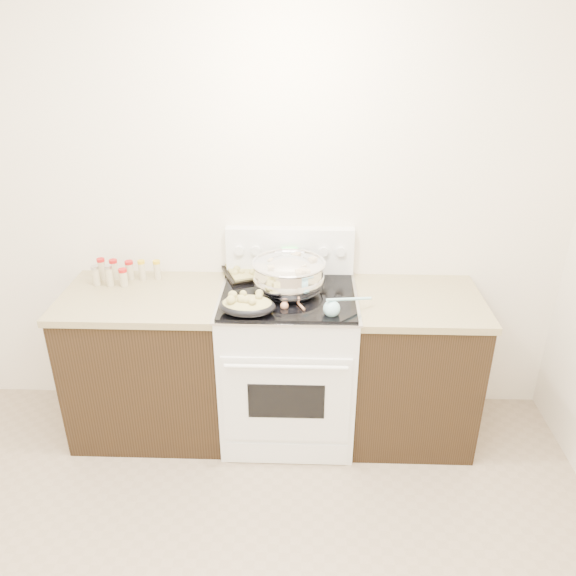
{
  "coord_description": "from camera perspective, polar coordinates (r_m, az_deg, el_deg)",
  "views": [
    {
      "loc": [
        0.44,
        -1.4,
        2.34
      ],
      "look_at": [
        0.35,
        1.37,
        1.0
      ],
      "focal_mm": 35.0,
      "sensor_mm": 36.0,
      "label": 1
    }
  ],
  "objects": [
    {
      "name": "blue_ladle",
      "position": [
        2.92,
        4.63,
        -2.01
      ],
      "size": [
        0.27,
        0.18,
        0.11
      ],
      "color": "#91CED9",
      "rests_on": "kitchen_range"
    },
    {
      "name": "room_shell",
      "position": [
        1.6,
        -14.31,
        1.56
      ],
      "size": [
        4.1,
        3.6,
        2.75
      ],
      "color": "white",
      "rests_on": "ground"
    },
    {
      "name": "baking_sheet",
      "position": [
        3.4,
        -2.91,
        1.84
      ],
      "size": [
        0.49,
        0.42,
        0.06
      ],
      "color": "black",
      "rests_on": "kitchen_range"
    },
    {
      "name": "mixing_bowl",
      "position": [
        3.12,
        0.08,
        1.15
      ],
      "size": [
        0.48,
        0.48,
        0.24
      ],
      "color": "silver",
      "rests_on": "kitchen_range"
    },
    {
      "name": "spice_jars",
      "position": [
        3.46,
        -16.63,
        1.58
      ],
      "size": [
        0.38,
        0.15,
        0.13
      ],
      "color": "#BFB28C",
      "rests_on": "counter_left"
    },
    {
      "name": "roasting_pan",
      "position": [
        2.93,
        -4.2,
        -1.7
      ],
      "size": [
        0.31,
        0.22,
        0.11
      ],
      "color": "black",
      "rests_on": "kitchen_range"
    },
    {
      "name": "counter_left",
      "position": [
        3.52,
        -13.72,
        -7.3
      ],
      "size": [
        0.93,
        0.67,
        0.92
      ],
      "color": "black",
      "rests_on": "ground"
    },
    {
      "name": "wooden_spoon",
      "position": [
        3.02,
        0.01,
        -1.49
      ],
      "size": [
        0.13,
        0.27,
        0.04
      ],
      "color": "tan",
      "rests_on": "kitchen_range"
    },
    {
      "name": "kitchen_range",
      "position": [
        3.38,
        0.03,
        -7.41
      ],
      "size": [
        0.78,
        0.73,
        1.22
      ],
      "color": "white",
      "rests_on": "ground"
    },
    {
      "name": "counter_right",
      "position": [
        3.45,
        12.34,
        -7.81
      ],
      "size": [
        0.73,
        0.67,
        0.92
      ],
      "color": "black",
      "rests_on": "ground"
    }
  ]
}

